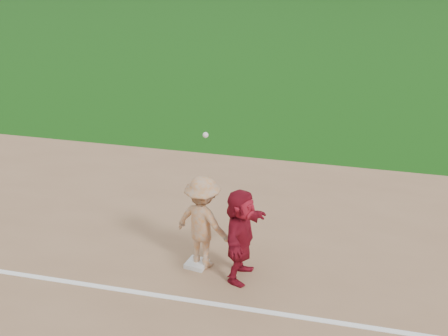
# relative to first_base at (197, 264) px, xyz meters

# --- Properties ---
(ground) EXTENTS (160.00, 160.00, 0.00)m
(ground) POSITION_rel_first_base_xyz_m (0.16, -0.15, -0.06)
(ground) COLOR #13470D
(ground) RESTS_ON ground
(foul_line) EXTENTS (60.00, 0.10, 0.01)m
(foul_line) POSITION_rel_first_base_xyz_m (0.16, -0.95, -0.03)
(foul_line) COLOR white
(foul_line) RESTS_ON infield_dirt
(first_base) EXTENTS (0.40, 0.40, 0.08)m
(first_base) POSITION_rel_first_base_xyz_m (0.00, 0.00, 0.00)
(first_base) COLOR silver
(first_base) RESTS_ON infield_dirt
(base_runner) EXTENTS (0.63, 1.54, 1.62)m
(base_runner) POSITION_rel_first_base_xyz_m (0.80, -0.14, 0.77)
(base_runner) COLOR maroon
(base_runner) RESTS_ON infield_dirt
(first_base_play) EXTENTS (1.22, 0.94, 2.52)m
(first_base_play) POSITION_rel_first_base_xyz_m (0.11, 0.07, 0.79)
(first_base_play) COLOR #98989B
(first_base_play) RESTS_ON infield_dirt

